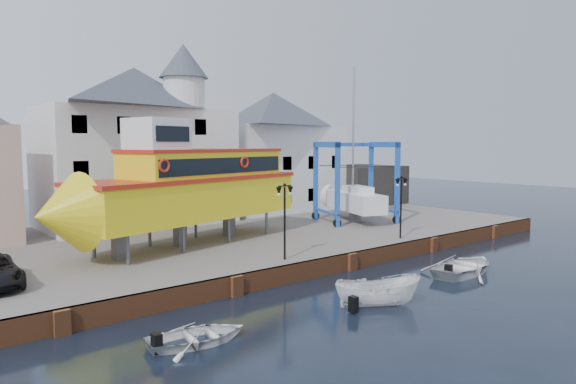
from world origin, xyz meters
TOP-DOWN VIEW (x-y plane):
  - ground at (0.00, 0.00)m, footprint 140.00×140.00m
  - hardstanding at (0.00, 11.00)m, footprint 44.00×22.00m
  - quay_wall at (-0.00, 0.10)m, footprint 44.00×0.47m
  - building_white_main at (-4.87, 18.39)m, footprint 14.00×8.30m
  - building_white_right at (9.00, 19.00)m, footprint 12.00×8.00m
  - shed_dark at (19.00, 17.00)m, footprint 8.00×7.00m
  - lamp_post_left at (-4.00, 1.20)m, footprint 1.12×0.32m
  - lamp_post_right at (6.00, 1.20)m, footprint 1.12×0.32m
  - tour_boat at (-6.70, 8.07)m, footprint 18.38×8.44m
  - travel_lift at (9.41, 9.02)m, footprint 7.00×8.48m
  - motorboat_a at (-3.89, -5.36)m, footprint 4.14×3.40m
  - motorboat_b at (4.47, -4.57)m, footprint 5.53×4.21m
  - motorboat_d at (-12.37, -4.03)m, footprint 4.14×3.28m

SIDE VIEW (x-z plane):
  - ground at x=0.00m, z-range 0.00..0.00m
  - motorboat_a at x=-3.89m, z-range -0.77..0.77m
  - motorboat_b at x=4.47m, z-range -0.54..0.54m
  - motorboat_d at x=-12.37m, z-range -0.39..0.39m
  - hardstanding at x=0.00m, z-range 0.00..1.00m
  - quay_wall at x=0.00m, z-range 0.00..1.00m
  - shed_dark at x=19.00m, z-range 1.00..5.00m
  - travel_lift at x=9.41m, z-range -3.15..9.32m
  - lamp_post_left at x=-4.00m, z-range 2.07..6.27m
  - lamp_post_right at x=6.00m, z-range 2.07..6.27m
  - tour_boat at x=-6.70m, z-range 0.78..8.57m
  - building_white_right at x=9.00m, z-range 1.00..12.20m
  - building_white_main at x=-4.87m, z-range 0.34..14.34m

